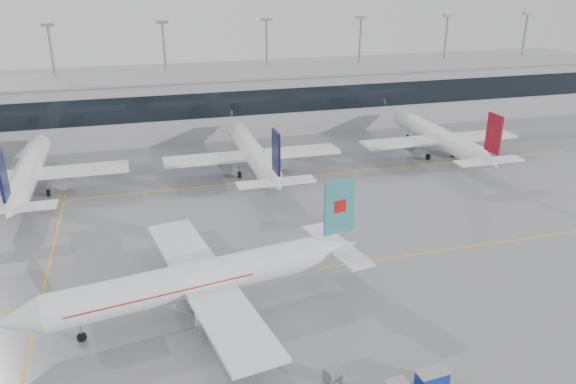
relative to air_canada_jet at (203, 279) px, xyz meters
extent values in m
plane|color=gray|center=(13.68, 5.05, -3.71)|extent=(320.00, 320.00, 0.00)
cube|color=gold|center=(13.68, 5.05, -3.70)|extent=(120.00, 0.25, 0.01)
cube|color=gold|center=(13.68, 35.05, -3.70)|extent=(120.00, 0.25, 0.01)
cube|color=gold|center=(-16.32, 20.05, -3.70)|extent=(0.25, 60.00, 0.01)
cube|color=#98989B|center=(13.68, 67.05, 2.29)|extent=(180.00, 15.00, 12.00)
cube|color=black|center=(13.68, 59.50, 3.79)|extent=(180.00, 0.20, 5.00)
cube|color=gray|center=(13.68, 67.05, 8.49)|extent=(182.00, 16.00, 0.40)
cylinder|color=gray|center=(-19.32, 73.05, 7.29)|extent=(0.50, 0.50, 22.00)
cube|color=gray|center=(-19.32, 73.05, 18.59)|extent=(2.40, 1.00, 0.60)
cylinder|color=gray|center=(2.68, 73.05, 7.29)|extent=(0.50, 0.50, 22.00)
cube|color=gray|center=(2.68, 73.05, 18.59)|extent=(2.40, 1.00, 0.60)
cylinder|color=gray|center=(24.68, 73.05, 7.29)|extent=(0.50, 0.50, 22.00)
cube|color=gray|center=(24.68, 73.05, 18.59)|extent=(2.40, 1.00, 0.60)
cylinder|color=gray|center=(46.68, 73.05, 7.29)|extent=(0.50, 0.50, 22.00)
cube|color=gray|center=(46.68, 73.05, 18.59)|extent=(2.40, 1.00, 0.60)
cylinder|color=gray|center=(68.68, 73.05, 7.29)|extent=(0.50, 0.50, 22.00)
cube|color=gray|center=(68.68, 73.05, 18.59)|extent=(2.40, 1.00, 0.60)
cylinder|color=gray|center=(90.68, 73.05, 7.29)|extent=(0.50, 0.50, 22.00)
cube|color=gray|center=(90.68, 73.05, 18.59)|extent=(2.40, 1.00, 0.60)
cylinder|color=white|center=(-1.26, -0.21, 0.08)|extent=(27.46, 8.07, 3.57)
cone|color=white|center=(-16.67, -2.82, 0.08)|extent=(4.54, 4.19, 3.57)
cone|color=white|center=(14.93, 2.53, 0.08)|extent=(6.12, 4.46, 3.57)
cube|color=white|center=(0.22, 0.04, -0.32)|extent=(9.85, 29.94, 0.45)
cube|color=white|center=(15.13, 2.56, 0.38)|extent=(4.65, 11.66, 0.25)
cube|color=teal|center=(15.33, 2.59, 4.91)|extent=(3.61, 0.95, 6.10)
cylinder|color=gray|center=(0.53, -4.78, -1.82)|extent=(3.90, 2.67, 2.10)
cylinder|color=gray|center=(-1.08, 4.69, -1.82)|extent=(3.90, 2.67, 2.10)
cylinder|color=gray|center=(-11.74, -1.99, -2.48)|extent=(0.20, 0.20, 1.55)
cylinder|color=black|center=(-11.74, -1.99, -3.26)|extent=(0.94, 0.45, 0.90)
cylinder|color=gray|center=(1.64, -2.36, -2.38)|extent=(0.24, 0.24, 1.55)
cylinder|color=black|center=(1.64, -2.36, -3.16)|extent=(1.16, 0.63, 1.10)
cylinder|color=gray|center=(0.77, 2.77, -2.38)|extent=(0.24, 0.24, 1.55)
cylinder|color=black|center=(0.77, 2.77, -3.16)|extent=(1.16, 0.63, 1.10)
cube|color=#B70F0F|center=(15.33, 2.59, 5.06)|extent=(1.46, 0.68, 1.40)
cube|color=#B70F0F|center=(-4.22, -0.71, 0.28)|extent=(18.35, 6.56, 0.12)
cylinder|color=white|center=(-21.32, 40.05, 0.09)|extent=(3.59, 27.36, 3.59)
cone|color=white|center=(-21.32, 55.73, 0.09)|extent=(3.59, 4.00, 3.59)
cone|color=white|center=(-21.32, 23.57, 0.09)|extent=(3.59, 5.60, 3.59)
cube|color=white|center=(-21.32, 38.55, -0.31)|extent=(29.64, 5.00, 0.45)
cube|color=white|center=(-21.32, 23.37, 0.39)|extent=(11.40, 2.80, 0.25)
cube|color=#0D123C|center=(-21.32, 23.17, 4.95)|extent=(0.35, 3.60, 6.12)
cylinder|color=gray|center=(-16.52, 39.05, -1.81)|extent=(2.10, 3.60, 2.10)
cylinder|color=gray|center=(-21.32, 50.73, -2.48)|extent=(0.20, 0.20, 1.56)
cylinder|color=black|center=(-21.32, 50.73, -3.26)|extent=(0.30, 0.90, 0.90)
cylinder|color=gray|center=(-23.92, 37.55, -2.38)|extent=(0.24, 0.24, 1.56)
cylinder|color=black|center=(-23.92, 37.55, -3.16)|extent=(0.45, 1.10, 1.10)
cylinder|color=gray|center=(-18.72, 37.55, -2.38)|extent=(0.24, 0.24, 1.56)
cylinder|color=black|center=(-18.72, 37.55, -3.16)|extent=(0.45, 1.10, 1.10)
cylinder|color=white|center=(13.68, 40.05, 0.09)|extent=(3.59, 27.36, 3.59)
cone|color=white|center=(13.68, 55.73, 0.09)|extent=(3.59, 4.00, 3.59)
cone|color=white|center=(13.68, 23.57, 0.09)|extent=(3.59, 5.60, 3.59)
cube|color=white|center=(13.68, 38.55, -0.31)|extent=(29.64, 5.00, 0.45)
cube|color=white|center=(13.68, 23.37, 0.39)|extent=(11.40, 2.80, 0.25)
cube|color=#0D123C|center=(13.68, 23.17, 4.95)|extent=(0.35, 3.60, 6.12)
cylinder|color=gray|center=(8.88, 39.05, -1.81)|extent=(2.10, 3.60, 2.10)
cylinder|color=gray|center=(18.48, 39.05, -1.81)|extent=(2.10, 3.60, 2.10)
cylinder|color=gray|center=(13.68, 50.73, -2.48)|extent=(0.20, 0.20, 1.56)
cylinder|color=black|center=(13.68, 50.73, -3.26)|extent=(0.30, 0.90, 0.90)
cylinder|color=gray|center=(11.08, 37.55, -2.38)|extent=(0.24, 0.24, 1.56)
cylinder|color=black|center=(11.08, 37.55, -3.16)|extent=(0.45, 1.10, 1.10)
cylinder|color=gray|center=(16.28, 37.55, -2.38)|extent=(0.24, 0.24, 1.56)
cylinder|color=black|center=(16.28, 37.55, -3.16)|extent=(0.45, 1.10, 1.10)
cylinder|color=white|center=(48.68, 40.05, 0.09)|extent=(3.59, 27.36, 3.59)
cone|color=white|center=(48.68, 55.73, 0.09)|extent=(3.59, 4.00, 3.59)
cone|color=white|center=(48.68, 23.57, 0.09)|extent=(3.59, 5.60, 3.59)
cube|color=white|center=(48.68, 38.55, -0.31)|extent=(29.64, 5.00, 0.45)
cube|color=white|center=(48.68, 23.37, 0.39)|extent=(11.40, 2.80, 0.25)
cube|color=maroon|center=(48.68, 23.17, 4.95)|extent=(0.35, 3.60, 6.12)
cylinder|color=gray|center=(43.88, 39.05, -1.81)|extent=(2.10, 3.60, 2.10)
cylinder|color=gray|center=(53.48, 39.05, -1.81)|extent=(2.10, 3.60, 2.10)
cylinder|color=gray|center=(48.68, 50.73, -2.48)|extent=(0.20, 0.20, 1.56)
cylinder|color=black|center=(48.68, 50.73, -3.26)|extent=(0.30, 0.90, 0.90)
cylinder|color=gray|center=(46.08, 37.55, -2.38)|extent=(0.24, 0.24, 1.56)
cylinder|color=black|center=(46.08, 37.55, -3.16)|extent=(0.45, 1.10, 1.10)
cylinder|color=gray|center=(51.28, 37.55, -2.38)|extent=(0.24, 0.24, 1.56)
cylinder|color=black|center=(51.28, 37.55, -3.16)|extent=(0.45, 1.10, 1.10)
cube|color=gray|center=(13.14, -16.88, -2.03)|extent=(1.95, 1.42, 0.06)
cylinder|color=gray|center=(12.41, -16.40, -2.49)|extent=(0.08, 0.08, 0.88)
cylinder|color=gray|center=(13.77, -16.28, -2.49)|extent=(0.08, 0.08, 0.88)
cube|color=gray|center=(16.53, -16.59, -3.29)|extent=(2.91, 1.63, 0.17)
cube|color=navy|center=(16.53, -16.59, -2.63)|extent=(2.71, 1.52, 1.12)
cube|color=gray|center=(16.53, -16.59, -2.03)|extent=(2.91, 1.73, 0.09)
cylinder|color=black|center=(15.36, -15.98, -3.47)|extent=(0.48, 0.21, 0.47)
cylinder|color=black|center=(17.59, -15.79, -3.47)|extent=(0.48, 0.21, 0.47)
cube|color=gray|center=(8.93, -13.54, -3.08)|extent=(1.56, 1.51, 1.25)
camera|label=1|loc=(-5.07, -49.20, 28.69)|focal=35.00mm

